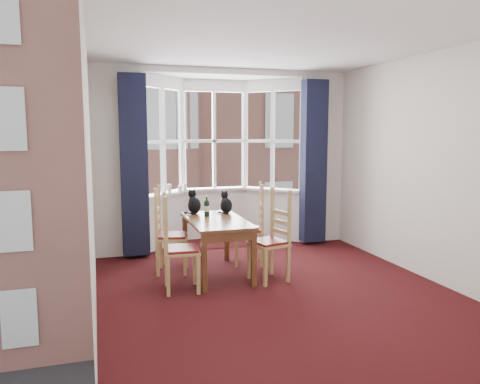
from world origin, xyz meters
name	(u,v)px	position (x,y,z in m)	size (l,w,h in m)	color
floor	(279,294)	(0.00, 0.00, 0.00)	(4.50, 4.50, 0.00)	black
ceiling	(282,41)	(0.00, 0.00, 2.80)	(4.50, 4.50, 0.00)	white
wall_left	(91,177)	(-2.00, 0.00, 1.40)	(4.50, 4.50, 0.00)	silver
wall_right	(431,168)	(2.00, 0.00, 1.40)	(4.50, 4.50, 0.00)	silver
wall_near	(412,201)	(0.00, -2.25, 1.40)	(4.00, 4.00, 0.00)	silver
wall_back_pier_left	(117,162)	(-1.65, 2.25, 1.40)	(0.70, 0.12, 2.80)	silver
wall_back_pier_right	(321,158)	(1.65, 2.25, 1.40)	(0.70, 0.12, 2.80)	silver
bay_window	(218,158)	(0.00, 2.75, 1.40)	(2.76, 0.94, 2.80)	white
curtain_left	(134,166)	(-1.42, 2.07, 1.35)	(0.38, 0.22, 2.60)	#161931
curtain_right	(314,162)	(1.42, 2.07, 1.35)	(0.38, 0.22, 2.60)	#161931
dining_table	(216,227)	(-0.50, 0.93, 0.63)	(0.71, 1.31, 0.73)	brown
chair_left_near	(174,251)	(-1.13, 0.47, 0.47)	(0.44, 0.46, 0.92)	tan
chair_left_far	(165,237)	(-1.12, 1.22, 0.47)	(0.49, 0.50, 0.92)	tan
chair_right_near	(275,242)	(0.15, 0.52, 0.47)	(0.49, 0.50, 0.92)	tan
chair_right_far	(255,231)	(0.14, 1.25, 0.47)	(0.50, 0.51, 0.92)	tan
cat_left	(194,204)	(-0.68, 1.45, 0.86)	(0.21, 0.27, 0.34)	black
cat_right	(226,204)	(-0.25, 1.35, 0.85)	(0.17, 0.24, 0.31)	black
wine_bottle	(207,207)	(-0.56, 1.17, 0.85)	(0.07, 0.07, 0.28)	black
candle_tall	(169,188)	(-0.84, 2.60, 0.94)	(0.06, 0.06, 0.14)	white
candle_short	(180,189)	(-0.67, 2.63, 0.92)	(0.06, 0.06, 0.11)	white
candle_extra	(185,188)	(-0.58, 2.65, 0.94)	(0.05, 0.05, 0.14)	white
street	(124,231)	(0.00, 32.25, -6.00)	(80.00, 80.00, 0.00)	#333335
tenement_building	(146,137)	(0.00, 14.01, 1.60)	(18.40, 7.80, 15.20)	#9C5E50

